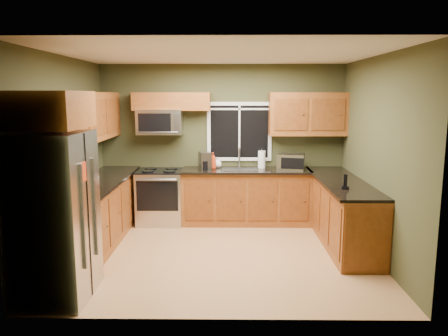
{
  "coord_description": "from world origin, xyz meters",
  "views": [
    {
      "loc": [
        0.12,
        -5.78,
        2.18
      ],
      "look_at": [
        0.05,
        0.35,
        1.15
      ],
      "focal_mm": 35.0,
      "sensor_mm": 36.0,
      "label": 1
    }
  ],
  "objects_px": {
    "soap_bottle_b": "(262,162)",
    "cordless_phone": "(345,185)",
    "coffee_maker": "(205,162)",
    "soap_bottle_a": "(213,161)",
    "soap_bottle_c": "(218,163)",
    "refrigerator": "(55,216)",
    "microwave": "(160,122)",
    "toaster_oven": "(291,162)",
    "paper_towel_roll": "(262,159)",
    "range": "(160,196)",
    "kettle": "(211,161)"
  },
  "relations": [
    {
      "from": "soap_bottle_a",
      "to": "soap_bottle_c",
      "type": "height_order",
      "value": "soap_bottle_a"
    },
    {
      "from": "soap_bottle_b",
      "to": "coffee_maker",
      "type": "bearing_deg",
      "value": -164.86
    },
    {
      "from": "toaster_oven",
      "to": "soap_bottle_c",
      "type": "height_order",
      "value": "toaster_oven"
    },
    {
      "from": "range",
      "to": "kettle",
      "type": "xyz_separation_m",
      "value": [
        0.86,
        0.18,
        0.59
      ]
    },
    {
      "from": "range",
      "to": "soap_bottle_a",
      "type": "xyz_separation_m",
      "value": [
        0.9,
        0.03,
        0.61
      ]
    },
    {
      "from": "soap_bottle_c",
      "to": "toaster_oven",
      "type": "bearing_deg",
      "value": -10.82
    },
    {
      "from": "coffee_maker",
      "to": "cordless_phone",
      "type": "bearing_deg",
      "value": -37.44
    },
    {
      "from": "soap_bottle_b",
      "to": "soap_bottle_c",
      "type": "bearing_deg",
      "value": -176.62
    },
    {
      "from": "kettle",
      "to": "soap_bottle_c",
      "type": "relative_size",
      "value": 1.5
    },
    {
      "from": "range",
      "to": "toaster_oven",
      "type": "bearing_deg",
      "value": -1.61
    },
    {
      "from": "range",
      "to": "soap_bottle_b",
      "type": "height_order",
      "value": "soap_bottle_b"
    },
    {
      "from": "soap_bottle_a",
      "to": "soap_bottle_b",
      "type": "xyz_separation_m",
      "value": [
        0.85,
        0.19,
        -0.05
      ]
    },
    {
      "from": "coffee_maker",
      "to": "soap_bottle_a",
      "type": "height_order",
      "value": "coffee_maker"
    },
    {
      "from": "refrigerator",
      "to": "range",
      "type": "height_order",
      "value": "refrigerator"
    },
    {
      "from": "soap_bottle_a",
      "to": "soap_bottle_b",
      "type": "bearing_deg",
      "value": 12.52
    },
    {
      "from": "paper_towel_roll",
      "to": "soap_bottle_b",
      "type": "distance_m",
      "value": 0.09
    },
    {
      "from": "kettle",
      "to": "soap_bottle_b",
      "type": "xyz_separation_m",
      "value": [
        0.89,
        0.04,
        -0.03
      ]
    },
    {
      "from": "microwave",
      "to": "soap_bottle_a",
      "type": "distance_m",
      "value": 1.11
    },
    {
      "from": "refrigerator",
      "to": "kettle",
      "type": "height_order",
      "value": "refrigerator"
    },
    {
      "from": "soap_bottle_a",
      "to": "cordless_phone",
      "type": "xyz_separation_m",
      "value": [
        1.82,
        -1.57,
        -0.08
      ]
    },
    {
      "from": "cordless_phone",
      "to": "toaster_oven",
      "type": "bearing_deg",
      "value": 109.23
    },
    {
      "from": "paper_towel_roll",
      "to": "microwave",
      "type": "bearing_deg",
      "value": -179.66
    },
    {
      "from": "refrigerator",
      "to": "soap_bottle_a",
      "type": "xyz_separation_m",
      "value": [
        1.59,
        2.8,
        0.18
      ]
    },
    {
      "from": "paper_towel_roll",
      "to": "toaster_oven",
      "type": "bearing_deg",
      "value": -23.73
    },
    {
      "from": "microwave",
      "to": "refrigerator",
      "type": "bearing_deg",
      "value": -103.34
    },
    {
      "from": "coffee_maker",
      "to": "cordless_phone",
      "type": "relative_size",
      "value": 1.48
    },
    {
      "from": "toaster_oven",
      "to": "soap_bottle_b",
      "type": "bearing_deg",
      "value": 148.31
    },
    {
      "from": "microwave",
      "to": "toaster_oven",
      "type": "height_order",
      "value": "microwave"
    },
    {
      "from": "toaster_oven",
      "to": "cordless_phone",
      "type": "distance_m",
      "value": 1.57
    },
    {
      "from": "refrigerator",
      "to": "soap_bottle_c",
      "type": "xyz_separation_m",
      "value": [
        1.66,
        2.94,
        0.13
      ]
    },
    {
      "from": "refrigerator",
      "to": "soap_bottle_b",
      "type": "distance_m",
      "value": 3.86
    },
    {
      "from": "soap_bottle_b",
      "to": "paper_towel_roll",
      "type": "bearing_deg",
      "value": -104.1
    },
    {
      "from": "coffee_maker",
      "to": "soap_bottle_a",
      "type": "relative_size",
      "value": 1.04
    },
    {
      "from": "kettle",
      "to": "coffee_maker",
      "type": "bearing_deg",
      "value": -112.44
    },
    {
      "from": "coffee_maker",
      "to": "cordless_phone",
      "type": "height_order",
      "value": "coffee_maker"
    },
    {
      "from": "microwave",
      "to": "coffee_maker",
      "type": "distance_m",
      "value": 1.02
    },
    {
      "from": "soap_bottle_b",
      "to": "cordless_phone",
      "type": "distance_m",
      "value": 2.01
    },
    {
      "from": "toaster_oven",
      "to": "soap_bottle_a",
      "type": "bearing_deg",
      "value": 175.96
    },
    {
      "from": "kettle",
      "to": "paper_towel_roll",
      "type": "xyz_separation_m",
      "value": [
        0.87,
        -0.03,
        0.03
      ]
    },
    {
      "from": "refrigerator",
      "to": "paper_towel_roll",
      "type": "bearing_deg",
      "value": 50.3
    },
    {
      "from": "soap_bottle_c",
      "to": "cordless_phone",
      "type": "xyz_separation_m",
      "value": [
        1.75,
        -1.72,
        -0.03
      ]
    },
    {
      "from": "microwave",
      "to": "cordless_phone",
      "type": "xyz_separation_m",
      "value": [
        2.72,
        -1.68,
        -0.73
      ]
    },
    {
      "from": "refrigerator",
      "to": "soap_bottle_c",
      "type": "height_order",
      "value": "refrigerator"
    },
    {
      "from": "soap_bottle_a",
      "to": "cordless_phone",
      "type": "height_order",
      "value": "soap_bottle_a"
    },
    {
      "from": "microwave",
      "to": "toaster_oven",
      "type": "bearing_deg",
      "value": -5.13
    },
    {
      "from": "soap_bottle_b",
      "to": "soap_bottle_c",
      "type": "xyz_separation_m",
      "value": [
        -0.77,
        -0.05,
        -0.01
      ]
    },
    {
      "from": "coffee_maker",
      "to": "soap_bottle_c",
      "type": "height_order",
      "value": "coffee_maker"
    },
    {
      "from": "paper_towel_roll",
      "to": "soap_bottle_a",
      "type": "relative_size",
      "value": 1.15
    },
    {
      "from": "microwave",
      "to": "toaster_oven",
      "type": "distance_m",
      "value": 2.31
    },
    {
      "from": "kettle",
      "to": "paper_towel_roll",
      "type": "distance_m",
      "value": 0.87
    }
  ]
}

